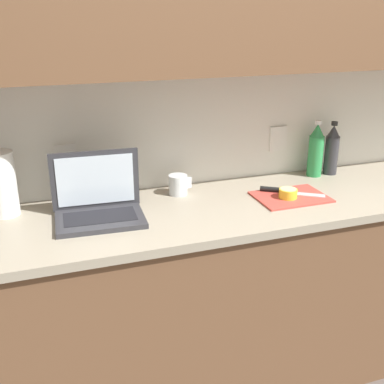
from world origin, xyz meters
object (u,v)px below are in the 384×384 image
at_px(lemon_half_cut, 288,193).
at_px(paper_towel_roll, 2,184).
at_px(cutting_board, 291,197).
at_px(measuring_cup, 178,185).
at_px(knife, 281,191).
at_px(bottle_green_soda, 332,150).
at_px(bottle_oil_tall, 316,151).
at_px(laptop, 98,203).

bearing_deg(lemon_half_cut, paper_towel_roll, 168.82).
xyz_separation_m(cutting_board, measuring_cup, (-0.45, 0.20, 0.04)).
distance_m(cutting_board, lemon_half_cut, 0.04).
bearing_deg(knife, lemon_half_cut, -57.97).
bearing_deg(lemon_half_cut, bottle_green_soda, 32.98).
bearing_deg(bottle_green_soda, cutting_board, -146.78).
xyz_separation_m(cutting_board, paper_towel_roll, (-1.17, 0.21, 0.12)).
xyz_separation_m(cutting_board, bottle_oil_tall, (0.26, 0.23, 0.12)).
bearing_deg(paper_towel_roll, bottle_oil_tall, 0.70).
height_order(knife, bottle_oil_tall, bottle_oil_tall).
bearing_deg(cutting_board, paper_towel_roll, 169.63).
height_order(laptop, bottle_oil_tall, bottle_oil_tall).
height_order(cutting_board, lemon_half_cut, lemon_half_cut).
height_order(bottle_oil_tall, paper_towel_roll, bottle_oil_tall).
relative_size(laptop, bottle_oil_tall, 1.29).
bearing_deg(laptop, measuring_cup, 24.10).
xyz_separation_m(laptop, bottle_green_soda, (1.17, 0.17, 0.06)).
xyz_separation_m(knife, bottle_oil_tall, (0.28, 0.18, 0.11)).
xyz_separation_m(lemon_half_cut, bottle_green_soda, (0.38, 0.24, 0.09)).
height_order(knife, lemon_half_cut, lemon_half_cut).
xyz_separation_m(laptop, bottle_oil_tall, (1.08, 0.17, 0.07)).
relative_size(laptop, bottle_green_soda, 1.35).
bearing_deg(lemon_half_cut, knife, 87.98).
height_order(laptop, paper_towel_roll, paper_towel_roll).
height_order(lemon_half_cut, paper_towel_roll, paper_towel_roll).
xyz_separation_m(bottle_green_soda, measuring_cup, (-0.80, -0.03, -0.08)).
xyz_separation_m(knife, measuring_cup, (-0.43, 0.15, 0.03)).
xyz_separation_m(laptop, measuring_cup, (0.37, 0.14, -0.02)).
distance_m(knife, measuring_cup, 0.45).
relative_size(knife, paper_towel_roll, 0.97).
bearing_deg(paper_towel_roll, bottle_green_soda, 0.66).
bearing_deg(bottle_oil_tall, bottle_green_soda, 0.00).
bearing_deg(lemon_half_cut, cutting_board, 29.02).
xyz_separation_m(cutting_board, knife, (-0.02, 0.05, 0.01)).
distance_m(bottle_green_soda, bottle_oil_tall, 0.09).
distance_m(cutting_board, measuring_cup, 0.49).
relative_size(measuring_cup, paper_towel_roll, 0.40).
height_order(lemon_half_cut, measuring_cup, measuring_cup).
bearing_deg(knife, paper_towel_roll, -153.93).
xyz_separation_m(bottle_oil_tall, measuring_cup, (-0.71, -0.03, -0.08)).
distance_m(bottle_green_soda, paper_towel_roll, 1.52).
xyz_separation_m(cutting_board, bottle_green_soda, (0.35, 0.23, 0.12)).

